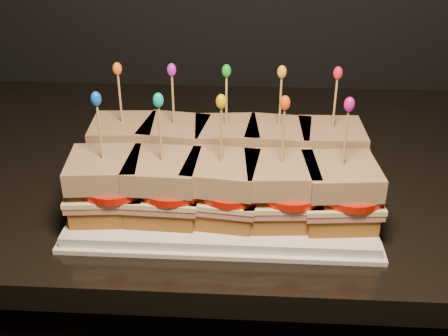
{
  "coord_description": "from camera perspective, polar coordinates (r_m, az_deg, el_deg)",
  "views": [
    {
      "loc": [
        -0.04,
        0.92,
        1.27
      ],
      "look_at": [
        -0.08,
        1.55,
        0.92
      ],
      "focal_mm": 45.0,
      "sensor_mm": 36.0,
      "label": 1
    }
  ],
  "objects": [
    {
      "name": "granite_slab",
      "position": [
        0.94,
        -18.89,
        0.79
      ],
      "size": [
        2.71,
        0.64,
        0.03
      ],
      "primitive_type": "cube",
      "color": "black",
      "rests_on": "cabinet"
    },
    {
      "name": "platter",
      "position": [
        0.74,
        0.0,
        -3.13
      ],
      "size": [
        0.37,
        0.23,
        0.02
      ],
      "primitive_type": "cube",
      "color": "white",
      "rests_on": "granite_slab"
    },
    {
      "name": "platter_rim",
      "position": [
        0.74,
        0.0,
        -3.53
      ],
      "size": [
        0.38,
        0.24,
        0.01
      ],
      "primitive_type": "cube",
      "color": "white",
      "rests_on": "granite_slab"
    },
    {
      "name": "sandwich_0_bread_bot",
      "position": [
        0.79,
        -9.91,
        0.45
      ],
      "size": [
        0.09,
        0.09,
        0.02
      ],
      "primitive_type": "cube",
      "rotation": [
        0.0,
        0.0,
        0.06
      ],
      "color": "#5C3813",
      "rests_on": "platter"
    },
    {
      "name": "sandwich_0_ham",
      "position": [
        0.79,
        -10.0,
        1.44
      ],
      "size": [
        0.09,
        0.09,
        0.01
      ],
      "primitive_type": "cube",
      "rotation": [
        0.0,
        0.0,
        0.06
      ],
      "color": "#C06153",
      "rests_on": "sandwich_0_bread_bot"
    },
    {
      "name": "sandwich_0_cheese",
      "position": [
        0.78,
        -10.04,
        1.89
      ],
      "size": [
        0.1,
        0.09,
        0.01
      ],
      "primitive_type": "cube",
      "rotation": [
        0.0,
        0.0,
        0.06
      ],
      "color": "#F6DF9D",
      "rests_on": "sandwich_0_ham"
    },
    {
      "name": "sandwich_0_tomato",
      "position": [
        0.77,
        -9.31,
        2.17
      ],
      "size": [
        0.08,
        0.08,
        0.01
      ],
      "primitive_type": "cylinder",
      "color": "red",
      "rests_on": "sandwich_0_cheese"
    },
    {
      "name": "sandwich_0_bread_top",
      "position": [
        0.77,
        -10.2,
        3.62
      ],
      "size": [
        0.09,
        0.09,
        0.03
      ],
      "primitive_type": "cube",
      "rotation": [
        0.0,
        0.0,
        0.06
      ],
      "color": "#622C10",
      "rests_on": "sandwich_0_tomato"
    },
    {
      "name": "sandwich_0_pick",
      "position": [
        0.76,
        -10.49,
        6.66
      ],
      "size": [
        0.0,
        0.0,
        0.09
      ],
      "primitive_type": "cylinder",
      "color": "tan",
      "rests_on": "sandwich_0_bread_top"
    },
    {
      "name": "sandwich_0_frill",
      "position": [
        0.74,
        -10.79,
        9.89
      ],
      "size": [
        0.01,
        0.01,
        0.02
      ],
      "primitive_type": "ellipsoid",
      "color": "orange",
      "rests_on": "sandwich_0_pick"
    },
    {
      "name": "sandwich_1_bread_bot",
      "position": [
        0.78,
        -4.9,
        0.31
      ],
      "size": [
        0.09,
        0.09,
        0.02
      ],
      "primitive_type": "cube",
      "rotation": [
        0.0,
        0.0,
        -0.14
      ],
      "color": "#5C3813",
      "rests_on": "platter"
    },
    {
      "name": "sandwich_1_ham",
      "position": [
        0.77,
        -4.95,
        1.31
      ],
      "size": [
        0.1,
        0.1,
        0.01
      ],
      "primitive_type": "cube",
      "rotation": [
        0.0,
        0.0,
        -0.14
      ],
      "color": "#C06153",
      "rests_on": "sandwich_1_bread_bot"
    },
    {
      "name": "sandwich_1_cheese",
      "position": [
        0.77,
        -4.97,
        1.77
      ],
      "size": [
        0.1,
        0.1,
        0.01
      ],
      "primitive_type": "cube",
      "rotation": [
        0.0,
        0.0,
        -0.14
      ],
      "color": "#F6DF9D",
      "rests_on": "sandwich_1_ham"
    },
    {
      "name": "sandwich_1_tomato",
      "position": [
        0.76,
        -4.16,
        2.05
      ],
      "size": [
        0.08,
        0.08,
        0.01
      ],
      "primitive_type": "cylinder",
      "color": "red",
      "rests_on": "sandwich_1_cheese"
    },
    {
      "name": "sandwich_1_bread_top",
      "position": [
        0.76,
        -5.05,
        3.53
      ],
      "size": [
        0.09,
        0.09,
        0.03
      ],
      "primitive_type": "cube",
      "rotation": [
        0.0,
        0.0,
        -0.14
      ],
      "color": "#622C10",
      "rests_on": "sandwich_1_tomato"
    },
    {
      "name": "sandwich_1_pick",
      "position": [
        0.74,
        -5.19,
        6.62
      ],
      "size": [
        0.0,
        0.0,
        0.09
      ],
      "primitive_type": "cylinder",
      "color": "tan",
      "rests_on": "sandwich_1_bread_top"
    },
    {
      "name": "sandwich_1_frill",
      "position": [
        0.73,
        -5.35,
        9.91
      ],
      "size": [
        0.01,
        0.01,
        0.02
      ],
      "primitive_type": "ellipsoid",
      "color": "#BB1EC0",
      "rests_on": "sandwich_1_pick"
    },
    {
      "name": "sandwich_2_bread_bot",
      "position": [
        0.78,
        0.23,
        0.17
      ],
      "size": [
        0.09,
        0.09,
        0.02
      ],
      "primitive_type": "cube",
      "rotation": [
        0.0,
        0.0,
        0.09
      ],
      "color": "#5C3813",
      "rests_on": "platter"
    },
    {
      "name": "sandwich_2_ham",
      "position": [
        0.77,
        0.23,
        1.17
      ],
      "size": [
        0.1,
        0.09,
        0.01
      ],
      "primitive_type": "cube",
      "rotation": [
        0.0,
        0.0,
        0.09
      ],
      "color": "#C06153",
      "rests_on": "sandwich_2_bread_bot"
    },
    {
      "name": "sandwich_2_cheese",
      "position": [
        0.76,
        0.23,
        1.64
      ],
      "size": [
        0.1,
        0.1,
        0.01
      ],
      "primitive_type": "cube",
      "rotation": [
        0.0,
        0.0,
        0.09
      ],
      "color": "#F6DF9D",
      "rests_on": "sandwich_2_ham"
    },
    {
      "name": "sandwich_2_tomato",
      "position": [
        0.76,
        1.12,
        1.92
      ],
      "size": [
        0.08,
        0.08,
        0.01
      ],
      "primitive_type": "cylinder",
      "color": "red",
      "rests_on": "sandwich_2_cheese"
    },
    {
      "name": "sandwich_2_bread_top",
      "position": [
        0.75,
        0.24,
        3.41
      ],
      "size": [
        0.09,
        0.09,
        0.03
      ],
      "primitive_type": "cube",
      "rotation": [
        0.0,
        0.0,
        0.09
      ],
      "color": "#622C10",
      "rests_on": "sandwich_2_tomato"
    },
    {
      "name": "sandwich_2_pick",
      "position": [
        0.74,
        0.24,
        6.53
      ],
      "size": [
        0.0,
        0.0,
        0.09
      ],
      "primitive_type": "cylinder",
      "color": "tan",
      "rests_on": "sandwich_2_bread_top"
    },
    {
      "name": "sandwich_2_frill",
      "position": [
        0.72,
        0.25,
        9.85
      ],
      "size": [
        0.01,
        0.01,
        0.02
      ],
      "primitive_type": "ellipsoid",
      "color": "green",
      "rests_on": "sandwich_2_pick"
    },
    {
      "name": "sandwich_3_bread_bot",
      "position": [
        0.78,
        5.4,
        0.02
      ],
      "size": [
        0.09,
        0.09,
        0.02
      ],
      "primitive_type": "cube",
      "rotation": [
        0.0,
        0.0,
        -0.11
      ],
      "color": "#5C3813",
      "rests_on": "platter"
    },
    {
      "name": "sandwich_3_ham",
      "position": [
        0.77,
        5.46,
        1.03
      ],
      "size": [
        0.1,
        0.1,
        0.01
      ],
      "primitive_type": "cube",
      "rotation": [
        0.0,
        0.0,
        -0.11
      ],
      "color": "#C06153",
      "rests_on": "sandwich_3_bread_bot"
    },
    {
      "name": "sandwich_3_cheese",
      "position": [
        0.76,
        5.48,
        1.49
      ],
      "size": [
        0.1,
        0.1,
        0.01
      ],
      "primitive_type": "cube",
      "rotation": [
        0.0,
        0.0,
        -0.11
      ],
      "color": "#F6DF9D",
      "rests_on": "sandwich_3_ham"
    },
    {
      "name": "sandwich_3_tomato",
      "position": [
        0.76,
        6.42,
        1.77
      ],
      "size": [
        0.08,
        0.08,
        0.01
      ],
      "primitive_type": "cylinder",
      "color": "red",
      "rests_on": "sandwich_3_cheese"
    },
    {
      "name": "sandwich_3_bread_top",
      "position": [
        0.75,
        5.57,
        3.26
      ],
      "size": [
        0.09,
        0.09,
        0.03
      ],
      "primitive_type": "cube",
      "rotation": [
        0.0,
        0.0,
        -0.11
      ],
      "color": "#622C10",
      "rests_on": "sandwich_3_tomato"
    },
    {
      "name": "sandwich_3_pick",
      "position": [
        0.74,
        5.73,
        6.38
      ],
      "size": [
        0.0,
        0.0,
        0.09
      ],
      "primitive_type": "cylinder",
      "color": "tan",
      "rests_on": "sandwich_3_bread_top"
    },
    {
      "name": "sandwich_3_frill",
      "position": [
        0.72,
        5.9,
        9.69
      ],
      "size": [
        0.01,
        0.01,
        0.02
      ],
      "primitive_type": "ellipsoid",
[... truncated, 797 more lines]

